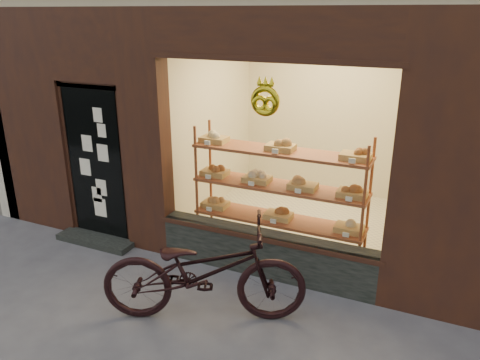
% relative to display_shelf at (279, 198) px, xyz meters
% --- Properties ---
extents(display_shelf, '(2.20, 0.45, 1.70)m').
position_rel_display_shelf_xyz_m(display_shelf, '(0.00, 0.00, 0.00)').
color(display_shelf, brown).
rests_on(display_shelf, ground).
extents(bicycle, '(2.21, 1.50, 1.10)m').
position_rel_display_shelf_xyz_m(bicycle, '(-0.25, -1.50, -0.30)').
color(bicycle, black).
rests_on(bicycle, ground).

